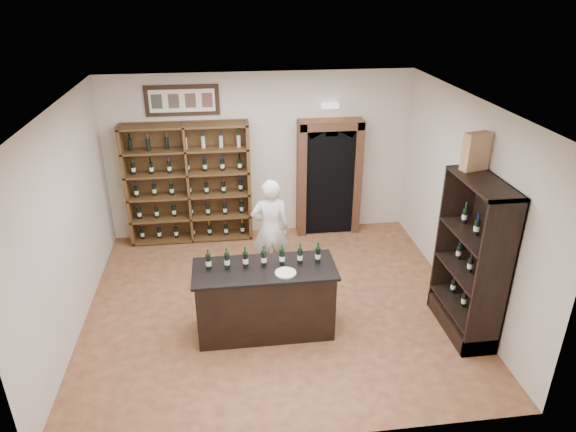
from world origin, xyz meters
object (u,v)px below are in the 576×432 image
(wine_shelf, at_px, (189,183))
(tasting_counter, at_px, (265,300))
(side_cabinet, at_px, (470,282))
(counter_bottle_0, at_px, (208,262))
(shopkeeper, at_px, (270,229))
(wine_crate, at_px, (476,151))

(wine_shelf, bearing_deg, tasting_counter, -69.44)
(wine_shelf, distance_m, side_cabinet, 5.02)
(side_cabinet, bearing_deg, counter_bottle_0, 173.97)
(shopkeeper, bearing_deg, tasting_counter, 81.88)
(side_cabinet, bearing_deg, wine_shelf, 139.79)
(wine_crate, bearing_deg, shopkeeper, 136.67)
(shopkeeper, distance_m, wine_crate, 3.27)
(tasting_counter, bearing_deg, shopkeeper, 81.46)
(shopkeeper, bearing_deg, counter_bottle_0, 56.23)
(tasting_counter, height_order, shopkeeper, shopkeeper)
(wine_shelf, xyz_separation_m, tasting_counter, (1.10, -2.93, -0.61))
(wine_crate, bearing_deg, tasting_counter, 166.90)
(shopkeeper, relative_size, wine_crate, 3.41)
(tasting_counter, relative_size, side_cabinet, 0.85)
(tasting_counter, distance_m, side_cabinet, 2.75)
(wine_shelf, relative_size, wine_crate, 4.48)
(counter_bottle_0, xyz_separation_m, shopkeeper, (0.94, 1.38, -0.27))
(counter_bottle_0, height_order, wine_crate, wine_crate)
(counter_bottle_0, bearing_deg, tasting_counter, -5.06)
(side_cabinet, distance_m, shopkeeper, 3.06)
(counter_bottle_0, distance_m, wine_crate, 3.70)
(wine_shelf, bearing_deg, side_cabinet, -40.21)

